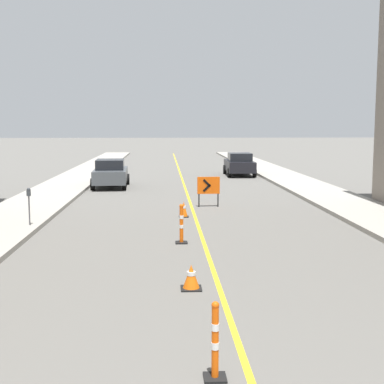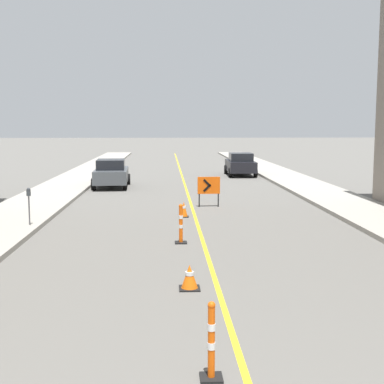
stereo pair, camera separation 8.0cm
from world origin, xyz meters
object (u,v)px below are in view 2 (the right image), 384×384
delineator_post_front (211,346)px  parked_car_curb_near (111,173)px  parking_meter_near_curb (29,199)px  arrow_barricade_primary (209,186)px  traffic_cone_third (184,209)px  delineator_post_rear (181,226)px  traffic_cone_second (190,277)px  parked_car_curb_mid (240,164)px

delineator_post_front → parked_car_curb_near: bearing=99.0°
parking_meter_near_curb → arrow_barricade_primary: bearing=36.5°
traffic_cone_third → delineator_post_rear: (-0.24, -4.56, 0.21)m
traffic_cone_second → parked_car_curb_mid: bearing=79.7°
delineator_post_front → parking_meter_near_curb: bearing=115.5°
traffic_cone_second → traffic_cone_third: (0.18, 9.08, 0.03)m
delineator_post_front → arrow_barricade_primary: bearing=85.6°
traffic_cone_third → arrow_barricade_primary: size_ratio=0.46×
delineator_post_rear → parked_car_curb_mid: bearing=77.4°
delineator_post_rear → parked_car_curb_mid: size_ratio=0.27×
delineator_post_rear → arrow_barricade_primary: bearing=78.8°
delineator_post_rear → traffic_cone_second: bearing=-89.2°
arrow_barricade_primary → parked_car_curb_near: parked_car_curb_near is taller
arrow_barricade_primary → parked_car_curb_mid: parked_car_curb_mid is taller
traffic_cone_third → arrow_barricade_primary: 2.84m
delineator_post_front → parked_car_curb_mid: 30.32m
traffic_cone_second → delineator_post_front: bearing=-88.3°
traffic_cone_third → parked_car_curb_near: parked_car_curb_near is taller
traffic_cone_second → parked_car_curb_mid: parked_car_curb_mid is taller
parked_car_curb_near → delineator_post_rear: bearing=-79.0°
traffic_cone_third → arrow_barricade_primary: bearing=65.3°
traffic_cone_second → arrow_barricade_primary: (1.34, 11.60, 0.62)m
traffic_cone_second → delineator_post_rear: (-0.06, 4.52, 0.25)m
delineator_post_front → parking_meter_near_curb: parking_meter_near_curb is taller
delineator_post_front → parking_meter_near_curb: size_ratio=0.88×
parked_car_curb_mid → delineator_post_rear: bearing=-101.2°
traffic_cone_second → parking_meter_near_curb: size_ratio=0.42×
traffic_cone_second → delineator_post_front: size_ratio=0.48×
traffic_cone_third → parked_car_curb_near: bearing=110.5°
traffic_cone_third → arrow_barricade_primary: (1.16, 2.53, 0.59)m
traffic_cone_third → delineator_post_front: (-0.06, -13.20, 0.18)m
delineator_post_rear → arrow_barricade_primary: 7.23m
arrow_barricade_primary → parking_meter_near_curb: 8.01m
traffic_cone_third → arrow_barricade_primary: arrow_barricade_primary is taller
traffic_cone_second → delineator_post_rear: delineator_post_rear is taller
parking_meter_near_curb → parked_car_curb_near: bearing=83.0°
traffic_cone_third → parked_car_curb_near: size_ratio=0.14×
delineator_post_front → traffic_cone_second: bearing=91.7°
delineator_post_front → parked_car_curb_near: parked_car_curb_near is taller
delineator_post_rear → arrow_barricade_primary: arrow_barricade_primary is taller
arrow_barricade_primary → parking_meter_near_curb: bearing=-146.3°
delineator_post_front → parking_meter_near_curb: 12.16m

